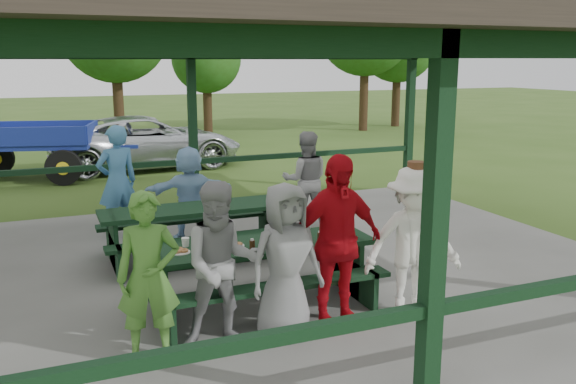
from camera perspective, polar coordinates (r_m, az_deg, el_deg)
name	(u,v)px	position (r m, az deg, el deg)	size (l,w,h in m)	color
ground	(263,275)	(8.44, -2.36, -7.76)	(90.00, 90.00, 0.00)	#36551A
concrete_slab	(263,272)	(8.43, -2.36, -7.44)	(10.00, 8.00, 0.10)	slate
pavilion_structure	(261,37)	(7.94, -2.57, 14.26)	(10.60, 8.60, 3.24)	black
picnic_table_near	(259,266)	(7.03, -2.70, -6.95)	(2.65, 1.39, 0.75)	black
picnic_table_far	(199,225)	(8.81, -8.36, -3.08)	(2.73, 1.39, 0.75)	black
table_setting	(264,239)	(7.01, -2.25, -4.37)	(2.23, 0.45, 0.10)	white
contestant_green	(149,277)	(5.87, -12.92, -7.75)	(0.59, 0.39, 1.62)	#518F35
contestant_grey_left	(222,265)	(6.02, -6.17, -6.79)	(0.81, 0.63, 1.66)	#969698
contestant_grey_mid	(286,261)	(6.17, -0.22, -6.49)	(0.79, 0.51, 1.61)	gray
contestant_red	(336,242)	(6.39, 4.50, -4.68)	(1.09, 0.45, 1.86)	red
contestant_white_fedora	(413,243)	(6.77, 11.61, -4.67)	(1.20, 0.86, 1.74)	white
spectator_lblue	(190,193)	(9.65, -9.20, -0.12)	(1.39, 0.44, 1.50)	#97C2EA
spectator_blue	(117,182)	(10.01, -15.67, 0.93)	(0.66, 0.43, 1.80)	teal
spectator_grey	(306,180)	(10.22, 1.66, 1.14)	(0.80, 0.62, 1.64)	gray
pickup_truck	(147,142)	(17.00, -13.08, 4.58)	(2.36, 5.12, 1.42)	silver
farm_trailer	(28,150)	(16.20, -23.15, 3.63)	(4.29, 2.48, 1.49)	navy
tree_left	(114,28)	(22.18, -15.96, 14.54)	(3.73, 3.73, 5.83)	black
tree_mid	(206,59)	(25.16, -7.65, 12.26)	(2.79, 2.79, 4.35)	black
tree_right	(366,27)	(25.73, 7.27, 15.03)	(3.95, 3.95, 6.17)	black
tree_far_right	(398,44)	(27.62, 10.26, 13.51)	(3.39, 3.39, 5.30)	black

